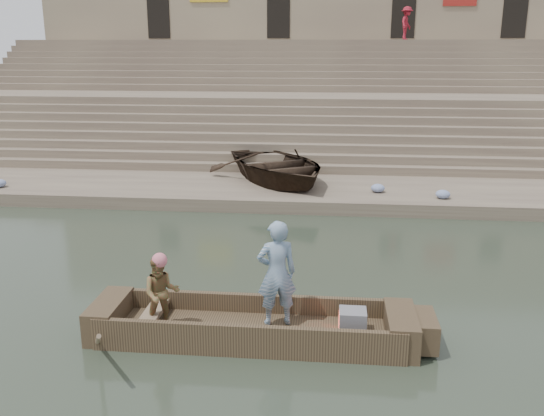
% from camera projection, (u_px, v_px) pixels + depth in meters
% --- Properties ---
extents(ground, '(120.00, 120.00, 0.00)m').
position_uv_depth(ground, '(268.00, 296.00, 12.01)').
color(ground, '#273226').
rests_on(ground, ground).
extents(lower_landing, '(32.00, 4.00, 0.40)m').
position_uv_depth(lower_landing, '(294.00, 192.00, 19.62)').
color(lower_landing, gray).
rests_on(lower_landing, ground).
extents(mid_landing, '(32.00, 3.00, 2.80)m').
position_uv_depth(mid_landing, '(305.00, 126.00, 26.49)').
color(mid_landing, gray).
rests_on(mid_landing, ground).
extents(upper_landing, '(32.00, 3.00, 5.20)m').
position_uv_depth(upper_landing, '(311.00, 88.00, 32.88)').
color(upper_landing, gray).
rests_on(upper_landing, ground).
extents(ghat_steps, '(32.00, 11.00, 5.20)m').
position_uv_depth(ghat_steps, '(307.00, 113.00, 28.00)').
color(ghat_steps, gray).
rests_on(ghat_steps, ground).
extents(building_wall, '(32.00, 5.07, 11.20)m').
position_uv_depth(building_wall, '(315.00, 34.00, 35.90)').
color(building_wall, '#9B8B69').
rests_on(building_wall, ground).
extents(main_rowboat, '(5.00, 1.30, 0.22)m').
position_uv_depth(main_rowboat, '(252.00, 333.00, 10.24)').
color(main_rowboat, brown).
rests_on(main_rowboat, ground).
extents(rowboat_trim, '(6.04, 2.63, 1.98)m').
position_uv_depth(rowboat_trim, '(263.00, 323.00, 10.16)').
color(rowboat_trim, brown).
rests_on(rowboat_trim, ground).
extents(standing_man, '(0.79, 0.63, 1.89)m').
position_uv_depth(standing_man, '(277.00, 273.00, 10.10)').
color(standing_man, navy).
rests_on(standing_man, main_rowboat).
extents(rowing_man, '(0.75, 0.66, 1.31)m').
position_uv_depth(rowing_man, '(161.00, 293.00, 10.01)').
color(rowing_man, '#2A7F37').
rests_on(rowing_man, main_rowboat).
extents(television, '(0.46, 0.42, 0.40)m').
position_uv_depth(television, '(352.00, 321.00, 9.99)').
color(television, slate).
rests_on(television, main_rowboat).
extents(beached_rowboat, '(5.93, 6.49, 1.10)m').
position_uv_depth(beached_rowboat, '(277.00, 166.00, 20.17)').
color(beached_rowboat, '#2D2116').
rests_on(beached_rowboat, lower_landing).
extents(pedestrian, '(0.98, 1.24, 1.68)m').
position_uv_depth(pedestrian, '(407.00, 23.00, 30.87)').
color(pedestrian, maroon).
rests_on(pedestrian, upper_landing).
extents(cloth_bundles, '(14.78, 1.05, 0.26)m').
position_uv_depth(cloth_bundles, '(268.00, 188.00, 18.74)').
color(cloth_bundles, '#3F5999').
rests_on(cloth_bundles, lower_landing).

